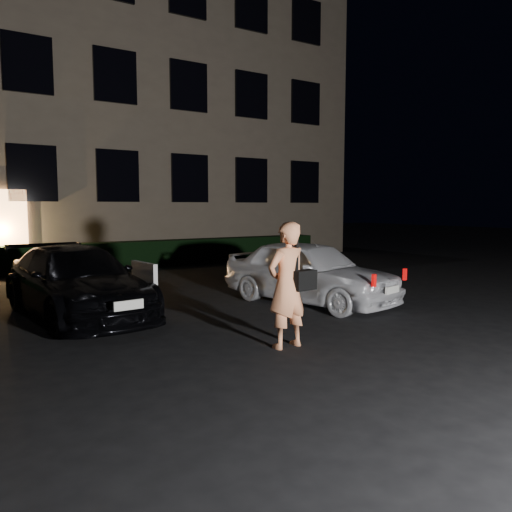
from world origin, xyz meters
TOP-DOWN VIEW (x-y plane):
  - ground at (0.00, 0.00)m, footprint 80.00×80.00m
  - building at (-0.00, 14.99)m, footprint 20.00×8.11m
  - hedge at (0.00, 10.50)m, footprint 15.00×0.70m
  - sedan at (-3.01, 3.84)m, footprint 2.20×4.53m
  - hatch at (1.32, 2.51)m, footprint 2.40×4.12m
  - man at (-0.99, 0.11)m, footprint 0.77×0.50m

SIDE VIEW (x-z plane):
  - ground at x=0.00m, z-range 0.00..0.00m
  - hedge at x=0.00m, z-range 0.00..0.85m
  - sedan at x=-3.01m, z-range 0.00..1.26m
  - hatch at x=1.32m, z-range 0.00..1.32m
  - man at x=-0.99m, z-range 0.00..1.79m
  - building at x=0.00m, z-range 0.00..12.00m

